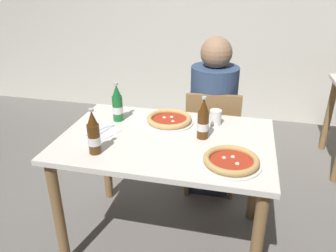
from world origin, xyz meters
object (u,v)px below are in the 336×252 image
object	(u,v)px
pizza_margherita_near	(169,120)
beer_bottle_center	(94,135)
beer_bottle_left	(203,121)
paper_cup	(215,117)
chair_behind_table	(212,136)
diner_seated	(212,121)
napkin_with_cutlery	(101,132)
dining_table_main	(166,155)
beer_bottle_right	(117,105)
pizza_marinara_far	(231,161)

from	to	relation	value
pizza_margherita_near	beer_bottle_center	world-z (taller)	beer_bottle_center
beer_bottle_left	paper_cup	distance (m)	0.21
chair_behind_table	diner_seated	world-z (taller)	diner_seated
beer_bottle_left	napkin_with_cutlery	world-z (taller)	beer_bottle_left
napkin_with_cutlery	dining_table_main	bearing A→B (deg)	2.50
beer_bottle_right	napkin_with_cutlery	xyz separation A→B (m)	(-0.04, -0.18, -0.10)
napkin_with_cutlery	diner_seated	bearing A→B (deg)	49.00
chair_behind_table	napkin_with_cutlery	world-z (taller)	chair_behind_table
dining_table_main	beer_bottle_right	xyz separation A→B (m)	(-0.35, 0.17, 0.22)
chair_behind_table	beer_bottle_center	bearing A→B (deg)	53.42
beer_bottle_left	napkin_with_cutlery	size ratio (longest dim) A/B	1.06
diner_seated	dining_table_main	bearing A→B (deg)	-106.69
chair_behind_table	dining_table_main	bearing A→B (deg)	66.16
pizza_margherita_near	pizza_marinara_far	world-z (taller)	same
dining_table_main	beer_bottle_center	world-z (taller)	beer_bottle_center
chair_behind_table	beer_bottle_left	xyz separation A→B (m)	(-0.00, -0.56, 0.37)
pizza_margherita_near	beer_bottle_left	bearing A→B (deg)	-33.58
beer_bottle_right	paper_cup	bearing A→B (deg)	7.03
pizza_margherita_near	napkin_with_cutlery	world-z (taller)	pizza_margherita_near
pizza_margherita_near	napkin_with_cutlery	distance (m)	0.42
napkin_with_cutlery	chair_behind_table	bearing A→B (deg)	46.50
pizza_margherita_near	beer_bottle_right	world-z (taller)	beer_bottle_right
dining_table_main	napkin_with_cutlery	size ratio (longest dim) A/B	5.15
pizza_margherita_near	beer_bottle_left	size ratio (longest dim) A/B	1.22
chair_behind_table	pizza_marinara_far	xyz separation A→B (m)	(0.17, -0.82, 0.29)
beer_bottle_center	beer_bottle_right	size ratio (longest dim) A/B	1.00
beer_bottle_center	beer_bottle_right	xyz separation A→B (m)	(-0.03, 0.42, 0.00)
dining_table_main	chair_behind_table	size ratio (longest dim) A/B	1.41
beer_bottle_right	beer_bottle_left	bearing A→B (deg)	-12.30
dining_table_main	beer_bottle_right	world-z (taller)	beer_bottle_right
chair_behind_table	napkin_with_cutlery	distance (m)	0.91
dining_table_main	beer_bottle_left	world-z (taller)	beer_bottle_left
dining_table_main	beer_bottle_left	distance (m)	0.30
pizza_margherita_near	paper_cup	xyz separation A→B (m)	(0.28, 0.04, 0.03)
pizza_margherita_near	beer_bottle_center	bearing A→B (deg)	-122.78
beer_bottle_left	napkin_with_cutlery	bearing A→B (deg)	-173.80
dining_table_main	beer_bottle_center	bearing A→B (deg)	-141.77
dining_table_main	diner_seated	distance (m)	0.69
pizza_marinara_far	beer_bottle_left	xyz separation A→B (m)	(-0.18, 0.26, 0.08)
paper_cup	pizza_margherita_near	bearing A→B (deg)	-171.42
pizza_marinara_far	paper_cup	size ratio (longest dim) A/B	3.12
beer_bottle_left	diner_seated	bearing A→B (deg)	90.34
paper_cup	dining_table_main	bearing A→B (deg)	-136.23
beer_bottle_right	paper_cup	world-z (taller)	beer_bottle_right
pizza_margherita_near	paper_cup	size ratio (longest dim) A/B	3.17
beer_bottle_left	pizza_marinara_far	bearing A→B (deg)	-55.84
beer_bottle_right	chair_behind_table	bearing A→B (deg)	38.52
dining_table_main	beer_bottle_left	bearing A→B (deg)	13.21
diner_seated	beer_bottle_right	xyz separation A→B (m)	(-0.55, -0.49, 0.27)
paper_cup	napkin_with_cutlery	bearing A→B (deg)	-158.05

